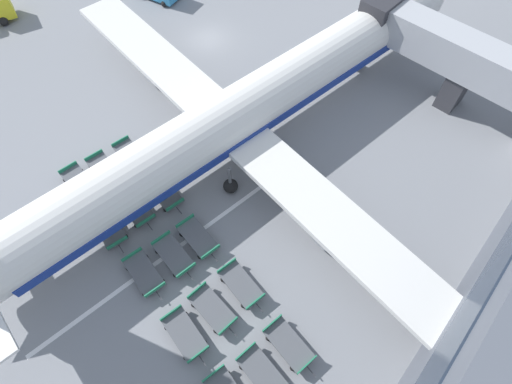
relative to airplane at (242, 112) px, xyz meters
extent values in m
plane|color=gray|center=(-11.40, 7.52, -3.53)|extent=(500.00, 500.00, 0.00)
cube|color=#B2B5BA|center=(10.38, 15.04, 1.13)|extent=(16.51, 3.14, 2.92)
cube|color=#2D2D33|center=(2.16, 15.27, 1.13)|extent=(2.51, 4.08, 3.51)
cube|color=#38383D|center=(10.38, 15.04, -1.93)|extent=(1.67, 2.45, 3.20)
cylinder|color=white|center=(0.09, 0.63, 0.16)|extent=(9.88, 42.39, 4.00)
cube|color=white|center=(-0.15, -1.04, -0.74)|extent=(40.40, 9.27, 0.44)
cylinder|color=gray|center=(10.26, -2.11, -1.94)|extent=(2.44, 3.27, 2.04)
cylinder|color=gray|center=(-10.44, 0.82, -1.94)|extent=(2.44, 3.27, 2.04)
cube|color=navy|center=(0.09, 0.63, -0.54)|extent=(9.37, 38.22, 0.72)
cylinder|color=#56565B|center=(1.93, 13.60, -1.91)|extent=(0.24, 0.24, 2.14)
sphere|color=black|center=(1.93, 13.60, -2.98)|extent=(1.11, 1.11, 1.11)
cylinder|color=#56565B|center=(2.37, -3.96, -1.91)|extent=(0.24, 0.24, 2.14)
sphere|color=black|center=(2.37, -3.96, -2.98)|extent=(1.11, 1.11, 1.11)
cylinder|color=#56565B|center=(-3.37, -3.14, -1.91)|extent=(0.24, 0.24, 2.14)
sphere|color=black|center=(-3.37, -3.14, -2.98)|extent=(1.11, 1.11, 1.11)
sphere|color=black|center=(-28.52, -4.47, -3.08)|extent=(0.90, 0.90, 0.90)
sphere|color=black|center=(-18.74, 8.30, -3.23)|extent=(0.60, 0.60, 0.60)
cube|color=#515459|center=(-6.48, -11.13, -2.98)|extent=(3.28, 1.90, 0.10)
cube|color=#237F56|center=(-4.98, -11.33, -2.77)|extent=(0.28, 1.50, 0.32)
cube|color=#237F56|center=(-7.98, -10.93, -2.77)|extent=(0.28, 1.50, 0.32)
cube|color=#333338|center=(-4.59, -11.38, -3.10)|extent=(0.70, 0.15, 0.06)
sphere|color=black|center=(-5.48, -11.90, -3.35)|extent=(0.36, 0.36, 0.36)
sphere|color=black|center=(-5.32, -10.64, -3.35)|extent=(0.36, 0.36, 0.36)
sphere|color=black|center=(-7.64, -11.62, -3.35)|extent=(0.36, 0.36, 0.36)
sphere|color=black|center=(-7.47, -10.35, -3.35)|extent=(0.36, 0.36, 0.36)
cube|color=#515459|center=(-1.64, -12.07, -2.98)|extent=(3.36, 2.14, 0.10)
cube|color=#237F56|center=(-0.16, -12.40, -2.77)|extent=(0.40, 1.48, 0.32)
cube|color=#237F56|center=(-3.12, -11.74, -2.77)|extent=(0.40, 1.48, 0.32)
cube|color=#333338|center=(0.22, -12.48, -3.10)|extent=(0.70, 0.21, 0.06)
sphere|color=black|center=(-0.72, -12.93, -3.35)|extent=(0.36, 0.36, 0.36)
sphere|color=black|center=(-0.44, -11.68, -3.35)|extent=(0.36, 0.36, 0.36)
sphere|color=black|center=(-2.84, -12.46, -3.35)|extent=(0.36, 0.36, 0.36)
sphere|color=black|center=(-2.57, -11.21, -3.35)|extent=(0.36, 0.36, 0.36)
cube|color=#515459|center=(2.72, -12.59, -2.98)|extent=(3.33, 2.06, 0.10)
cube|color=#237F56|center=(4.21, -12.87, -2.77)|extent=(0.36, 1.49, 0.32)
cube|color=#237F56|center=(1.23, -12.31, -2.77)|extent=(0.36, 1.49, 0.32)
cube|color=#333338|center=(4.59, -12.94, -3.10)|extent=(0.70, 0.19, 0.06)
sphere|color=black|center=(3.67, -13.42, -3.35)|extent=(0.36, 0.36, 0.36)
sphere|color=black|center=(3.91, -12.16, -3.35)|extent=(0.36, 0.36, 0.36)
sphere|color=black|center=(1.53, -13.01, -3.35)|extent=(0.36, 0.36, 0.36)
sphere|color=black|center=(1.77, -11.76, -3.35)|extent=(0.36, 0.36, 0.36)
cube|color=#515459|center=(7.52, -13.48, -2.98)|extent=(3.34, 2.07, 0.10)
cube|color=#237F56|center=(9.00, -13.77, -2.77)|extent=(0.36, 1.49, 0.32)
cube|color=#237F56|center=(6.03, -13.20, -2.77)|extent=(0.36, 1.49, 0.32)
cube|color=#333338|center=(9.38, -13.84, -3.10)|extent=(0.70, 0.19, 0.06)
sphere|color=black|center=(8.46, -14.32, -3.35)|extent=(0.36, 0.36, 0.36)
sphere|color=black|center=(8.70, -13.06, -3.35)|extent=(0.36, 0.36, 0.36)
sphere|color=black|center=(6.33, -13.90, -3.35)|extent=(0.36, 0.36, 0.36)
sphere|color=black|center=(6.57, -12.65, -3.35)|extent=(0.36, 0.36, 0.36)
cube|color=#237F56|center=(10.35, -13.92, -2.77)|extent=(0.39, 1.49, 0.32)
sphere|color=black|center=(10.90, -13.38, -3.35)|extent=(0.36, 0.36, 0.36)
cube|color=#515459|center=(-5.95, -9.17, -2.98)|extent=(3.31, 1.98, 0.10)
cube|color=#237F56|center=(-4.46, -9.41, -2.77)|extent=(0.32, 1.50, 0.32)
cube|color=#237F56|center=(-7.45, -8.93, -2.77)|extent=(0.32, 1.50, 0.32)
cube|color=#333338|center=(-4.07, -9.47, -3.10)|extent=(0.70, 0.17, 0.06)
sphere|color=black|center=(-4.98, -9.98, -3.35)|extent=(0.36, 0.36, 0.36)
sphere|color=black|center=(-4.78, -8.71, -3.35)|extent=(0.36, 0.36, 0.36)
sphere|color=black|center=(-7.13, -9.63, -3.35)|extent=(0.36, 0.36, 0.36)
sphere|color=black|center=(-6.92, -8.37, -3.35)|extent=(0.36, 0.36, 0.36)
cube|color=#515459|center=(-1.50, -9.77, -2.98)|extent=(3.32, 2.01, 0.10)
cube|color=#237F56|center=(-0.01, -10.02, -2.77)|extent=(0.33, 1.49, 0.32)
cube|color=#237F56|center=(-3.00, -9.51, -2.77)|extent=(0.33, 1.49, 0.32)
cube|color=#333338|center=(0.37, -10.09, -3.10)|extent=(0.70, 0.18, 0.06)
sphere|color=black|center=(-0.54, -10.58, -3.35)|extent=(0.36, 0.36, 0.36)
sphere|color=black|center=(-0.32, -9.32, -3.35)|extent=(0.36, 0.36, 0.36)
sphere|color=black|center=(-2.68, -10.22, -3.35)|extent=(0.36, 0.36, 0.36)
sphere|color=black|center=(-2.47, -8.96, -3.35)|extent=(0.36, 0.36, 0.36)
cube|color=#515459|center=(3.25, -10.46, -2.98)|extent=(3.30, 1.96, 0.10)
cube|color=#237F56|center=(4.74, -10.69, -2.77)|extent=(0.31, 1.50, 0.32)
cube|color=#237F56|center=(1.75, -10.23, -2.77)|extent=(0.31, 1.50, 0.32)
cube|color=#333338|center=(5.13, -10.75, -3.10)|extent=(0.70, 0.17, 0.06)
sphere|color=black|center=(4.22, -11.26, -3.35)|extent=(0.36, 0.36, 0.36)
sphere|color=black|center=(4.42, -10.00, -3.35)|extent=(0.36, 0.36, 0.36)
sphere|color=black|center=(2.07, -10.93, -3.35)|extent=(0.36, 0.36, 0.36)
sphere|color=black|center=(2.27, -9.66, -3.35)|extent=(0.36, 0.36, 0.36)
cube|color=#515459|center=(7.70, -11.31, -2.98)|extent=(3.24, 1.80, 0.10)
cube|color=#237F56|center=(9.20, -11.46, -2.77)|extent=(0.23, 1.50, 0.32)
cube|color=#237F56|center=(6.19, -11.17, -2.77)|extent=(0.23, 1.50, 0.32)
cube|color=#333338|center=(9.59, -11.50, -3.10)|extent=(0.70, 0.13, 0.06)
sphere|color=black|center=(8.72, -12.06, -3.35)|extent=(0.36, 0.36, 0.36)
sphere|color=black|center=(8.84, -10.79, -3.35)|extent=(0.36, 0.36, 0.36)
sphere|color=black|center=(6.55, -11.84, -3.35)|extent=(0.36, 0.36, 0.36)
sphere|color=black|center=(6.68, -10.57, -3.35)|extent=(0.36, 0.36, 0.36)
cube|color=#515459|center=(12.44, -12.06, -2.98)|extent=(3.29, 1.94, 0.10)
cube|color=#237F56|center=(10.94, -11.84, -2.77)|extent=(0.30, 1.50, 0.32)
sphere|color=black|center=(13.61, -11.58, -3.35)|extent=(0.36, 0.36, 0.36)
sphere|color=black|center=(11.27, -12.53, -3.35)|extent=(0.36, 0.36, 0.36)
sphere|color=black|center=(11.45, -11.27, -3.35)|extent=(0.36, 0.36, 0.36)
cube|color=#515459|center=(-5.52, -6.94, -2.98)|extent=(3.31, 1.97, 0.10)
cube|color=#237F56|center=(-4.03, -7.18, -2.77)|extent=(0.31, 1.50, 0.32)
cube|color=#237F56|center=(-7.02, -6.70, -2.77)|extent=(0.31, 1.50, 0.32)
cube|color=#333338|center=(-3.64, -7.24, -3.10)|extent=(0.70, 0.17, 0.06)
sphere|color=black|center=(-4.55, -7.74, -3.35)|extent=(0.36, 0.36, 0.36)
sphere|color=black|center=(-4.35, -6.48, -3.35)|extent=(0.36, 0.36, 0.36)
sphere|color=black|center=(-6.70, -7.40, -3.35)|extent=(0.36, 0.36, 0.36)
sphere|color=black|center=(-6.50, -6.14, -3.35)|extent=(0.36, 0.36, 0.36)
cube|color=#515459|center=(-0.93, -7.57, -2.98)|extent=(3.30, 1.96, 0.10)
cube|color=#237F56|center=(0.56, -7.80, -2.77)|extent=(0.31, 1.50, 0.32)
cube|color=#237F56|center=(-2.43, -7.34, -2.77)|extent=(0.31, 1.50, 0.32)
cube|color=#333338|center=(0.95, -7.86, -3.10)|extent=(0.70, 0.17, 0.06)
sphere|color=black|center=(0.04, -8.37, -3.35)|extent=(0.36, 0.36, 0.36)
sphere|color=black|center=(0.24, -7.10, -3.35)|extent=(0.36, 0.36, 0.36)
sphere|color=black|center=(-2.11, -8.03, -3.35)|extent=(0.36, 0.36, 0.36)
sphere|color=black|center=(-1.91, -6.77, -3.35)|extent=(0.36, 0.36, 0.36)
cube|color=#515459|center=(3.54, -8.49, -2.98)|extent=(3.31, 1.98, 0.10)
cube|color=#237F56|center=(5.03, -8.73, -2.77)|extent=(0.32, 1.50, 0.32)
cube|color=#237F56|center=(2.04, -8.25, -2.77)|extent=(0.32, 1.50, 0.32)
cube|color=#333338|center=(5.42, -8.79, -3.10)|extent=(0.70, 0.17, 0.06)
sphere|color=black|center=(4.51, -9.29, -3.35)|extent=(0.36, 0.36, 0.36)
sphere|color=black|center=(4.71, -8.03, -3.35)|extent=(0.36, 0.36, 0.36)
sphere|color=black|center=(2.36, -8.95, -3.35)|extent=(0.36, 0.36, 0.36)
sphere|color=black|center=(2.56, -7.69, -3.35)|extent=(0.36, 0.36, 0.36)
cube|color=#515459|center=(7.98, -9.00, -2.98)|extent=(3.32, 2.02, 0.10)
cube|color=#237F56|center=(9.47, -9.26, -2.77)|extent=(0.34, 1.49, 0.32)
cube|color=#237F56|center=(6.49, -8.73, -2.77)|extent=(0.34, 1.49, 0.32)
cube|color=#333338|center=(9.85, -9.33, -3.10)|extent=(0.70, 0.18, 0.06)
sphere|color=black|center=(8.94, -9.82, -3.35)|extent=(0.36, 0.36, 0.36)
sphere|color=black|center=(9.16, -8.56, -3.35)|extent=(0.36, 0.36, 0.36)
sphere|color=black|center=(6.80, -9.44, -3.35)|extent=(0.36, 0.36, 0.36)
sphere|color=black|center=(7.02, -8.18, -3.35)|extent=(0.36, 0.36, 0.36)
cube|color=#515459|center=(12.57, -9.84, -2.98)|extent=(3.31, 1.98, 0.10)
cube|color=#237F56|center=(14.07, -10.08, -2.77)|extent=(0.32, 1.50, 0.32)
cube|color=#237F56|center=(11.08, -9.60, -2.77)|extent=(0.32, 1.50, 0.32)
cube|color=#333338|center=(14.45, -10.14, -3.10)|extent=(0.70, 0.17, 0.06)
sphere|color=black|center=(13.55, -10.64, -3.35)|extent=(0.36, 0.36, 0.36)
sphere|color=black|center=(13.75, -9.38, -3.35)|extent=(0.36, 0.36, 0.36)
sphere|color=black|center=(11.40, -10.30, -3.35)|extent=(0.36, 0.36, 0.36)
sphere|color=black|center=(11.60, -9.03, -3.35)|extent=(0.36, 0.36, 0.36)
cube|color=white|center=(2.79, -9.93, -3.53)|extent=(3.32, 21.34, 0.01)
camera|label=1|loc=(14.38, -14.85, 21.70)|focal=28.00mm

